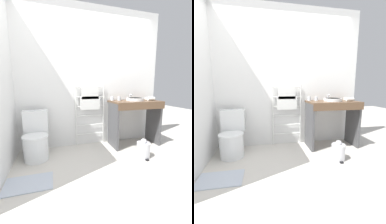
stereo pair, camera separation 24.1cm
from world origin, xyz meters
TOP-DOWN VIEW (x-y plane):
  - ground_plane at (0.00, 0.00)m, footprint 12.00×12.00m
  - wall_back at (0.00, 1.27)m, footprint 2.92×0.12m
  - toilet at (-1.01, 0.85)m, footprint 0.40×0.53m
  - towel_radiator at (-0.02, 1.16)m, footprint 0.58×0.06m
  - vanity_counter at (0.82, 0.90)m, footprint 0.94×0.54m
  - sink_basin at (0.82, 0.91)m, footprint 0.34×0.34m
  - faucet at (0.82, 1.10)m, footprint 0.02×0.10m
  - cup_near_wall at (0.41, 1.08)m, footprint 0.07×0.07m
  - cup_near_edge at (0.53, 1.02)m, footprint 0.06×0.06m
  - hair_dryer at (1.14, 0.86)m, footprint 0.19×0.17m
  - trash_bin at (0.68, 0.35)m, footprint 0.22×0.25m
  - bath_mat at (-1.05, 0.14)m, footprint 0.56×0.36m

SIDE VIEW (x-z plane):
  - ground_plane at x=0.00m, z-range 0.00..0.00m
  - bath_mat at x=-1.05m, z-range 0.00..0.01m
  - trash_bin at x=0.68m, z-range -0.02..0.30m
  - toilet at x=-1.01m, z-range -0.08..0.70m
  - vanity_counter at x=0.82m, z-range 0.15..1.04m
  - towel_radiator at x=-0.02m, z-range 0.25..1.44m
  - sink_basin at x=0.82m, z-range 0.89..0.95m
  - hair_dryer at x=1.14m, z-range 0.89..0.96m
  - cup_near_wall at x=0.41m, z-range 0.89..0.97m
  - cup_near_edge at x=0.53m, z-range 0.89..0.97m
  - faucet at x=0.82m, z-range 0.91..1.03m
  - wall_back at x=0.00m, z-range 0.00..2.63m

